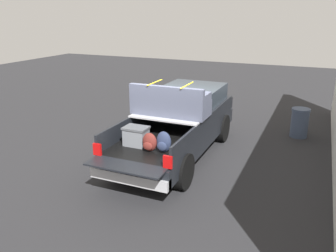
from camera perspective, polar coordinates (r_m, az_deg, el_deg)
name	(u,v)px	position (r m, az deg, el deg)	size (l,w,h in m)	color
ground_plane	(176,156)	(10.26, 1.35, -4.88)	(40.00, 40.00, 0.00)	#262628
pickup_truck	(181,121)	(10.25, 2.16, 0.84)	(6.05, 2.06, 2.23)	black
trash_can	(300,123)	(12.45, 20.72, 0.52)	(0.60, 0.60, 0.98)	#3F4C66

